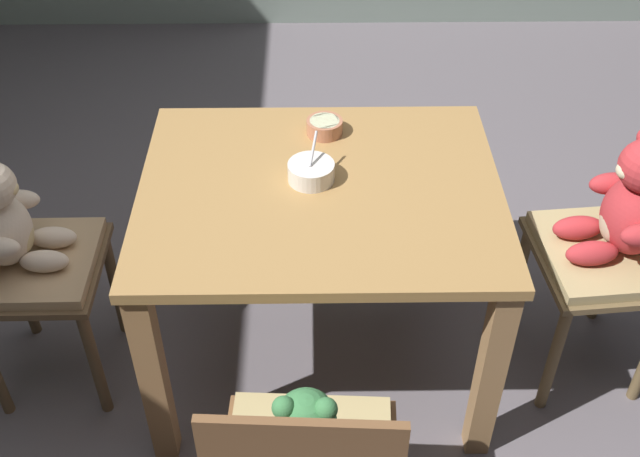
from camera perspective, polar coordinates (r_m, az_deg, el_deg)
The scene contains 6 objects.
ground_plane at distance 2.70m, azimuth 0.01°, elevation -9.30°, with size 5.20×5.20×0.04m.
dining_table at distance 2.27m, azimuth 0.02°, elevation 0.60°, with size 1.03×0.85×0.71m.
teddy_chair_near_right at distance 2.42m, azimuth 21.43°, elevation 0.18°, with size 0.40×0.45×0.96m.
teddy_chair_near_left at distance 2.41m, azimuth -21.49°, elevation -1.11°, with size 0.38×0.40×0.88m.
porridge_bowl_terracotta_far_center at distance 2.40m, azimuth 0.34°, elevation 7.53°, with size 0.11×0.11×0.05m.
porridge_bowl_white_center at distance 2.20m, azimuth -0.66°, elevation 4.23°, with size 0.13×0.14×0.12m.
Camera 1 is at (-0.02, -1.74, 2.04)m, focal length 43.41 mm.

